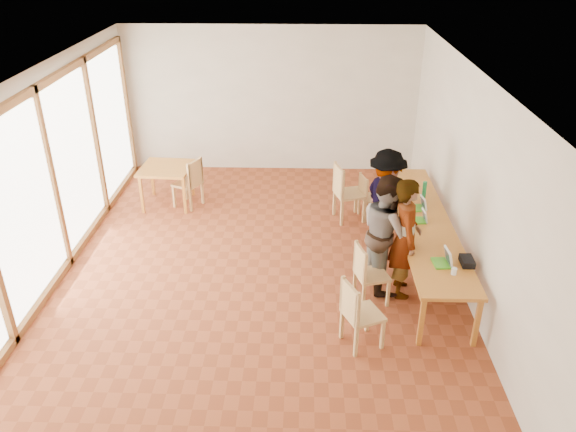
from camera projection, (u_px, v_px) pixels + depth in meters
name	position (u px, v px, depth m)	size (l,w,h in m)	color
ground	(258.00, 267.00, 8.67)	(8.00, 8.00, 0.00)	brown
wall_back	(271.00, 100.00, 11.53)	(6.00, 0.10, 3.00)	beige
wall_front	(215.00, 381.00, 4.43)	(6.00, 0.10, 3.00)	beige
wall_right	(468.00, 181.00, 7.90)	(0.10, 8.00, 3.00)	beige
window_wall	(50.00, 176.00, 8.06)	(0.10, 8.00, 3.00)	white
ceiling	(252.00, 71.00, 7.28)	(6.00, 8.00, 0.04)	white
communal_table	(423.00, 223.00, 8.46)	(0.80, 4.00, 0.75)	#C4792B
side_table	(166.00, 171.00, 10.34)	(0.90, 0.90, 0.75)	#C4792B
chair_near	(356.00, 308.00, 6.80)	(0.57, 0.57, 0.50)	tan
chair_mid	(366.00, 269.00, 7.63)	(0.51, 0.51, 0.48)	tan
chair_far	(344.00, 187.00, 9.79)	(0.60, 0.60, 0.55)	tan
chair_empty	(367.00, 192.00, 9.91)	(0.47, 0.47, 0.44)	tan
chair_spare	(191.00, 178.00, 10.28)	(0.58, 0.58, 0.50)	tan
person_near	(405.00, 238.00, 7.70)	(0.64, 0.42, 1.76)	gray
person_mid	(386.00, 232.00, 7.87)	(0.84, 0.66, 1.73)	gray
person_far	(386.00, 199.00, 8.94)	(1.06, 0.61, 1.64)	gray
laptop_near	(444.00, 260.00, 7.32)	(0.25, 0.28, 0.22)	green
laptop_mid	(422.00, 218.00, 8.40)	(0.20, 0.23, 0.18)	green
laptop_far	(421.00, 205.00, 8.77)	(0.24, 0.26, 0.20)	green
yellow_mug	(394.00, 172.00, 9.96)	(0.12, 0.12, 0.09)	yellow
green_bottle	(424.00, 190.00, 9.08)	(0.07, 0.07, 0.28)	#187B40
clear_glass	(454.00, 271.00, 7.11)	(0.07, 0.07, 0.09)	silver
condiment_cup	(465.00, 261.00, 7.36)	(0.08, 0.08, 0.06)	white
pink_phone	(412.00, 212.00, 8.68)	(0.05, 0.10, 0.01)	#B92F56
black_pouch	(467.00, 261.00, 7.33)	(0.16, 0.26, 0.09)	black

